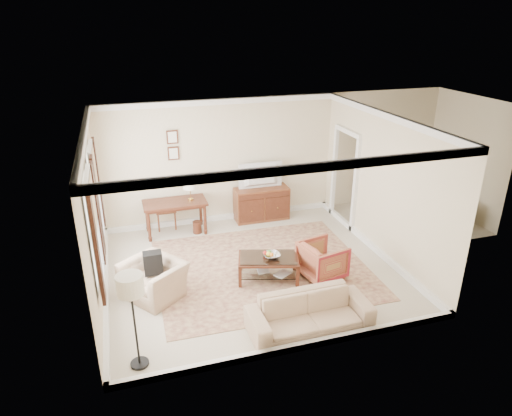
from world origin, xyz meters
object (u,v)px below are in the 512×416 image
writing_desk (175,206)px  sideboard (261,204)px  coffee_table (268,262)px  tv (262,168)px  striped_armchair (323,258)px  sofa (310,308)px  club_armchair (153,274)px

writing_desk → sideboard: size_ratio=1.08×
coffee_table → tv: bearing=74.9°
striped_armchair → sofa: bearing=136.2°
sideboard → tv: 0.90m
striped_armchair → tv: bearing=-6.5°
writing_desk → tv: bearing=4.1°
writing_desk → club_armchair: (-0.72, -2.42, -0.22)m
sofa → sideboard: bearing=81.8°
club_armchair → writing_desk: bearing=127.0°
coffee_table → striped_armchair: bearing=-12.0°
tv → coffee_table: tv is taller
writing_desk → coffee_table: writing_desk is taller
sideboard → striped_armchair: sideboard is taller
sideboard → sofa: bearing=-97.5°
sideboard → striped_armchair: 2.89m
coffee_table → sofa: sofa is taller
coffee_table → sofa: size_ratio=0.64×
sofa → coffee_table: bearing=94.7°
writing_desk → club_armchair: bearing=-106.5°
striped_armchair → sofa: 1.62m
club_armchair → sofa: 2.79m
sideboard → coffee_table: bearing=-105.0°
writing_desk → striped_armchair: bearing=-48.8°
writing_desk → sofa: size_ratio=0.72×
sideboard → club_armchair: bearing=-137.2°
sideboard → coffee_table: size_ratio=1.04×
sideboard → coffee_table: (-0.71, -2.66, -0.04)m
club_armchair → sofa: size_ratio=0.51×
writing_desk → tv: 2.19m
striped_armchair → club_armchair: size_ratio=0.77×
club_armchair → sofa: club_armchair is taller
sideboard → club_armchair: club_armchair is taller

